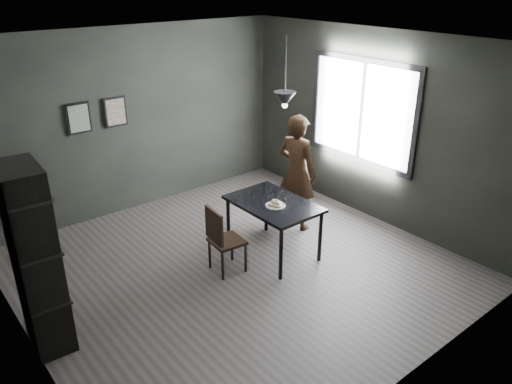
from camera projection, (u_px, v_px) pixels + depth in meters
ground at (237, 267)px, 6.42m from camera, size 5.00×5.00×0.00m
back_wall at (137, 120)px, 7.62m from camera, size 5.00×0.10×2.80m
ceiling at (233, 43)px, 5.28m from camera, size 5.00×5.00×0.02m
window_assembly at (361, 111)px, 7.33m from camera, size 0.04×1.96×1.56m
cafe_table at (273, 208)px, 6.49m from camera, size 0.80×1.20×0.75m
white_plate at (275, 206)px, 6.34m from camera, size 0.23×0.23×0.01m
donut_pile at (275, 204)px, 6.33m from camera, size 0.19×0.18×0.08m
woman at (297, 172)px, 7.13m from camera, size 0.53×0.69×1.71m
wood_chair at (221, 236)px, 6.13m from camera, size 0.42×0.42×0.89m
shelf_unit at (36, 260)px, 4.78m from camera, size 0.41×0.67×1.93m
pendant_lamp at (285, 99)px, 6.15m from camera, size 0.28×0.28×0.86m
framed_print_left at (79, 118)px, 7.00m from camera, size 0.34×0.04×0.44m
framed_print_right at (115, 112)px, 7.32m from camera, size 0.34×0.04×0.44m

